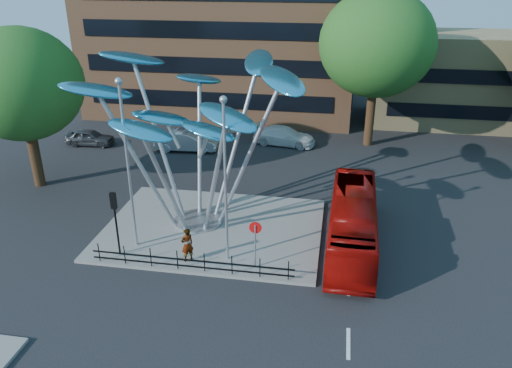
% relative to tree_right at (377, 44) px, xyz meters
% --- Properties ---
extents(ground, '(120.00, 120.00, 0.00)m').
position_rel_tree_right_xyz_m(ground, '(-8.00, -22.00, -8.04)').
color(ground, black).
rests_on(ground, ground).
extents(traffic_island, '(12.00, 9.00, 0.15)m').
position_rel_tree_right_xyz_m(traffic_island, '(-9.00, -16.00, -7.96)').
color(traffic_island, slate).
rests_on(traffic_island, ground).
extents(low_building_near, '(15.00, 8.00, 8.00)m').
position_rel_tree_right_xyz_m(low_building_near, '(8.00, 8.00, -4.04)').
color(low_building_near, tan).
rests_on(low_building_near, ground).
extents(tree_right, '(8.80, 8.80, 12.11)m').
position_rel_tree_right_xyz_m(tree_right, '(0.00, 0.00, 0.00)').
color(tree_right, black).
rests_on(tree_right, ground).
extents(tree_left, '(7.60, 7.60, 10.32)m').
position_rel_tree_right_xyz_m(tree_left, '(-22.00, -12.00, -1.24)').
color(tree_left, black).
rests_on(tree_left, ground).
extents(leaf_sculpture, '(12.72, 9.54, 9.51)m').
position_rel_tree_right_xyz_m(leaf_sculpture, '(-10.07, -15.32, -1.16)').
color(leaf_sculpture, '#9EA0A5').
rests_on(leaf_sculpture, traffic_island).
extents(street_lamp_left, '(0.36, 0.36, 8.80)m').
position_rel_tree_right_xyz_m(street_lamp_left, '(-12.50, -18.50, -2.68)').
color(street_lamp_left, '#9EA0A5').
rests_on(street_lamp_left, traffic_island).
extents(street_lamp_right, '(0.36, 0.36, 8.30)m').
position_rel_tree_right_xyz_m(street_lamp_right, '(-7.50, -19.00, -2.94)').
color(street_lamp_right, '#9EA0A5').
rests_on(street_lamp_right, traffic_island).
extents(traffic_light_island, '(0.28, 0.18, 3.42)m').
position_rel_tree_right_xyz_m(traffic_light_island, '(-13.00, -19.50, -5.42)').
color(traffic_light_island, black).
rests_on(traffic_light_island, traffic_island).
extents(no_entry_sign_island, '(0.60, 0.10, 2.45)m').
position_rel_tree_right_xyz_m(no_entry_sign_island, '(-6.00, -19.48, -6.22)').
color(no_entry_sign_island, '#9EA0A5').
rests_on(no_entry_sign_island, traffic_island).
extents(pedestrian_railing_front, '(10.00, 0.06, 1.00)m').
position_rel_tree_right_xyz_m(pedestrian_railing_front, '(-9.00, -20.30, -7.48)').
color(pedestrian_railing_front, black).
rests_on(pedestrian_railing_front, traffic_island).
extents(red_bus, '(2.53, 9.86, 2.73)m').
position_rel_tree_right_xyz_m(red_bus, '(-1.40, -16.39, -6.67)').
color(red_bus, '#940A06').
rests_on(red_bus, ground).
extents(pedestrian, '(0.77, 0.76, 1.79)m').
position_rel_tree_right_xyz_m(pedestrian, '(-9.40, -19.50, -6.99)').
color(pedestrian, gray).
rests_on(pedestrian, traffic_island).
extents(parked_car_left, '(3.95, 1.78, 1.32)m').
position_rel_tree_right_xyz_m(parked_car_left, '(-22.36, -4.00, -7.38)').
color(parked_car_left, '#3B3D42').
rests_on(parked_car_left, ground).
extents(parked_car_mid, '(5.07, 2.12, 1.63)m').
position_rel_tree_right_xyz_m(parked_car_mid, '(-14.23, -3.85, -7.22)').
color(parked_car_mid, '#B1B3B9').
rests_on(parked_car_mid, ground).
extents(parked_car_right, '(5.33, 2.79, 1.48)m').
position_rel_tree_right_xyz_m(parked_car_right, '(-6.76, -1.18, -7.30)').
color(parked_car_right, silver).
rests_on(parked_car_right, ground).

